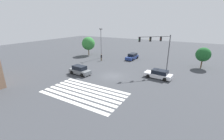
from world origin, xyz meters
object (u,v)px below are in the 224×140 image
(traffic_signal_mast, at_px, (159,45))
(tree_corner_a, at_px, (88,44))
(car_1, at_px, (159,74))
(car_0, at_px, (132,57))
(street_light_pole_a, at_px, (101,41))
(tree_corner_b, at_px, (203,55))
(car_2, at_px, (80,70))
(pedestrian, at_px, (101,57))

(traffic_signal_mast, xyz_separation_m, tree_corner_a, (-22.04, 5.72, -1.92))
(traffic_signal_mast, relative_size, car_1, 1.49)
(car_1, relative_size, tree_corner_a, 0.91)
(car_0, height_order, street_light_pole_a, street_light_pole_a)
(tree_corner_b, bearing_deg, tree_corner_a, -176.07)
(car_2, distance_m, pedestrian, 10.95)
(traffic_signal_mast, relative_size, street_light_pole_a, 0.92)
(traffic_signal_mast, distance_m, car_1, 5.81)
(car_2, bearing_deg, pedestrian, 105.81)
(traffic_signal_mast, height_order, car_0, traffic_signal_mast)
(car_0, height_order, car_2, car_2)
(car_0, distance_m, pedestrian, 8.44)
(car_2, bearing_deg, tree_corner_a, 126.93)
(tree_corner_a, distance_m, tree_corner_b, 29.81)
(car_1, relative_size, street_light_pole_a, 0.62)
(car_2, height_order, pedestrian, pedestrian)
(traffic_signal_mast, distance_m, car_0, 12.33)
(pedestrian, distance_m, street_light_pole_a, 5.03)
(car_1, height_order, tree_corner_b, tree_corner_b)
(pedestrian, bearing_deg, street_light_pole_a, 170.21)
(car_1, relative_size, tree_corner_b, 1.09)
(pedestrian, bearing_deg, tree_corner_b, 60.76)
(pedestrian, relative_size, street_light_pole_a, 0.22)
(tree_corner_a, bearing_deg, pedestrian, -28.05)
(street_light_pole_a, xyz_separation_m, tree_corner_b, (24.38, 3.15, -1.77))
(traffic_signal_mast, xyz_separation_m, pedestrian, (-14.86, 1.89, -4.46))
(tree_corner_a, bearing_deg, car_0, 7.63)
(car_0, xyz_separation_m, car_2, (-4.03, -16.35, 0.07))
(car_1, bearing_deg, tree_corner_a, -16.73)
(car_1, bearing_deg, street_light_pole_a, -19.35)
(car_1, relative_size, car_2, 1.08)
(street_light_pole_a, bearing_deg, traffic_signal_mast, -15.42)
(car_0, relative_size, tree_corner_b, 1.07)
(traffic_signal_mast, relative_size, tree_corner_a, 1.35)
(traffic_signal_mast, distance_m, pedestrian, 15.62)
(car_0, xyz_separation_m, car_1, (9.68, -10.75, -0.01))
(pedestrian, bearing_deg, car_1, 28.40)
(tree_corner_a, xyz_separation_m, tree_corner_b, (29.73, 2.04, -0.49))
(tree_corner_a, bearing_deg, tree_corner_b, 3.93)
(traffic_signal_mast, distance_m, tree_corner_b, 11.19)
(car_2, relative_size, street_light_pole_a, 0.57)
(tree_corner_b, bearing_deg, car_0, -179.16)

